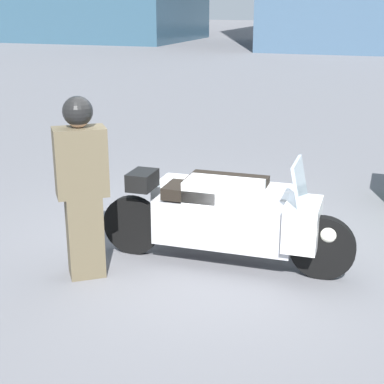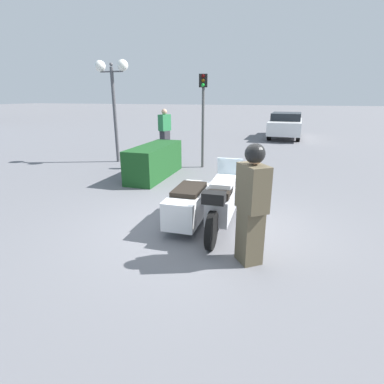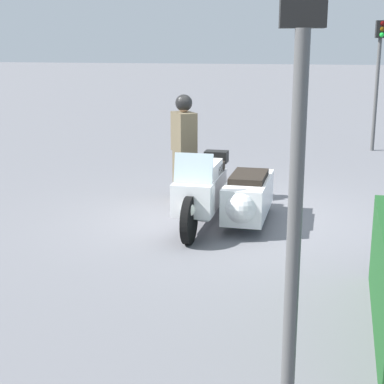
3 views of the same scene
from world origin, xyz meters
name	(u,v)px [view 3 (image 3 of 3)]	position (x,y,z in m)	size (l,w,h in m)	color
ground_plane	(236,217)	(0.00, 0.00, 0.00)	(160.00, 160.00, 0.00)	slate
police_motorcycle	(227,194)	(0.39, -0.06, 0.46)	(2.60, 1.17, 1.15)	black
officer_rider	(184,145)	(-0.84, -1.04, 0.93)	(0.56, 0.52, 1.75)	brown
traffic_light_near	(298,133)	(4.89, 1.23, 2.00)	(0.22, 0.28, 3.00)	#4C4C4C
traffic_light_far	(379,66)	(-6.61, 2.21, 2.06)	(0.22, 0.28, 3.10)	#4C4C4C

